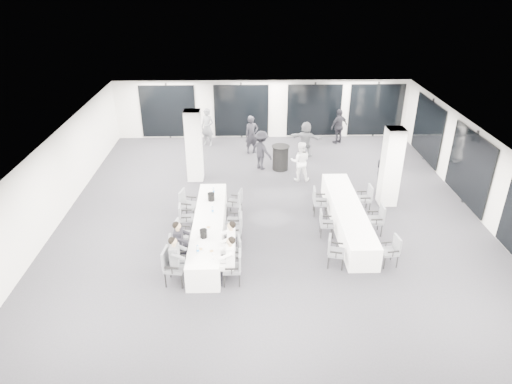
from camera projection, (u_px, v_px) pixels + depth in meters
room at (295, 167)px, 15.76m from camera, size 14.04×16.04×2.84m
column_left at (194, 146)px, 17.54m from camera, size 0.60×0.60×2.80m
column_right at (391, 167)px, 15.73m from camera, size 0.60×0.60×2.80m
banquet_table_main at (209, 230)px, 13.96m from camera, size 0.90×5.00×0.75m
banquet_table_side at (347, 216)px, 14.73m from camera, size 0.90×5.00×0.75m
cocktail_table at (280, 158)px, 18.79m from camera, size 0.74×0.74×1.03m
chair_main_left_near at (171, 264)px, 12.03m from camera, size 0.60×0.64×1.04m
chair_main_left_second at (176, 250)px, 12.72m from camera, size 0.52×0.57×0.96m
chair_main_left_mid at (181, 232)px, 13.67m from camera, size 0.52×0.55×0.86m
chair_main_left_fourth at (184, 216)px, 14.50m from camera, size 0.48×0.52×0.88m
chair_main_left_far at (187, 202)px, 15.18m from camera, size 0.61×0.64×1.00m
chair_main_right_near at (235, 266)px, 12.06m from camera, size 0.49×0.55×0.95m
chair_main_right_second at (235, 250)px, 12.77m from camera, size 0.50×0.54×0.89m
chair_main_right_mid at (236, 228)px, 13.68m from camera, size 0.55×0.61×1.04m
chair_main_right_fourth at (236, 219)px, 14.34m from camera, size 0.48×0.53×0.88m
chair_main_right_far at (237, 201)px, 15.36m from camera, size 0.56×0.59×0.93m
chair_side_left_near at (334, 250)px, 12.76m from camera, size 0.56×0.59×0.92m
chair_side_left_mid at (325, 222)px, 14.20m from camera, size 0.47×0.51×0.86m
chair_side_left_far at (318, 200)px, 15.39m from camera, size 0.52×0.57×0.97m
chair_side_right_near at (392, 249)px, 12.82m from camera, size 0.51×0.55×0.90m
chair_side_right_mid at (377, 218)px, 14.28m from camera, size 0.50×0.57×0.99m
chair_side_right_far at (366, 197)px, 15.60m from camera, size 0.49×0.55×0.95m
seated_guest_a at (177, 258)px, 11.92m from camera, size 0.50×0.38×1.44m
seated_guest_b at (181, 241)px, 12.61m from camera, size 0.50×0.38×1.44m
seated_guest_c at (228, 257)px, 11.93m from camera, size 0.50×0.38×1.44m
seated_guest_d at (229, 241)px, 12.62m from camera, size 0.50×0.38×1.44m
standing_guest_a at (252, 132)px, 20.24m from camera, size 0.86×0.79×1.93m
standing_guest_b at (300, 159)px, 17.68m from camera, size 0.91×0.60×1.80m
standing_guest_c at (261, 148)px, 18.67m from camera, size 1.27×1.29×1.85m
standing_guest_d at (339, 124)px, 21.33m from camera, size 1.27×1.12×1.88m
standing_guest_e at (395, 142)px, 19.36m from camera, size 0.71×0.96×1.78m
standing_guest_f at (306, 137)px, 19.93m from camera, size 1.74×1.09×1.78m
standing_guest_g at (207, 125)px, 21.07m from camera, size 0.91×0.84×1.98m
standing_guest_h at (386, 167)px, 16.83m from camera, size 0.74×1.02×1.91m
ice_bucket_near at (203, 233)px, 12.87m from camera, size 0.21×0.21×0.24m
ice_bucket_far at (211, 197)px, 14.86m from camera, size 0.23×0.23×0.26m
water_bottle_a at (198, 249)px, 12.16m from camera, size 0.08×0.08×0.24m
water_bottle_b at (213, 210)px, 14.13m from camera, size 0.07×0.07×0.21m
water_bottle_c at (214, 191)px, 15.34m from camera, size 0.06×0.06×0.20m
plate_a at (200, 249)px, 12.37m from camera, size 0.19×0.19×0.03m
plate_b at (212, 251)px, 12.28m from camera, size 0.18×0.18×0.03m
plate_c at (208, 227)px, 13.38m from camera, size 0.18×0.18×0.03m
wine_glass at (213, 254)px, 11.90m from camera, size 0.08×0.08×0.20m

